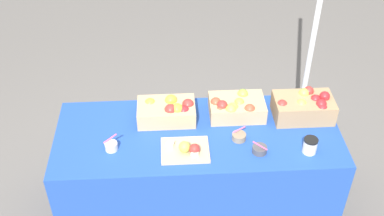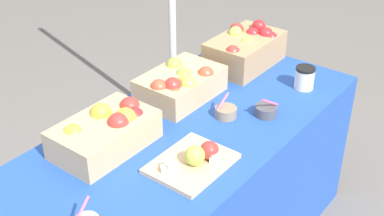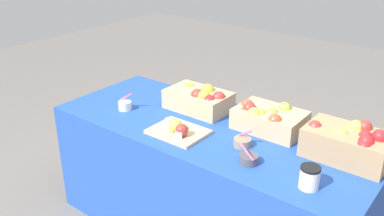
{
  "view_description": "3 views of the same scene",
  "coord_description": "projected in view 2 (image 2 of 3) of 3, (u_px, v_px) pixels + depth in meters",
  "views": [
    {
      "loc": [
        -0.18,
        -2.39,
        2.87
      ],
      "look_at": [
        -0.04,
        -0.03,
        0.98
      ],
      "focal_mm": 45.04,
      "sensor_mm": 36.0,
      "label": 1
    },
    {
      "loc": [
        -1.3,
        -1.11,
        1.91
      ],
      "look_at": [
        0.08,
        -0.04,
        0.86
      ],
      "focal_mm": 48.76,
      "sensor_mm": 36.0,
      "label": 2
    },
    {
      "loc": [
        1.25,
        -1.77,
        1.82
      ],
      "look_at": [
        -0.16,
        0.03,
        0.81
      ],
      "focal_mm": 39.52,
      "sensor_mm": 36.0,
      "label": 3
    }
  ],
  "objects": [
    {
      "name": "cutting_board_front",
      "position": [
        195.0,
        160.0,
        1.9
      ],
      "size": [
        0.3,
        0.24,
        0.09
      ],
      "color": "#D1B284",
      "rests_on": "table"
    },
    {
      "name": "coffee_cup",
      "position": [
        305.0,
        78.0,
        2.39
      ],
      "size": [
        0.09,
        0.09,
        0.11
      ],
      "color": "silver",
      "rests_on": "table"
    },
    {
      "name": "apple_crate_left",
      "position": [
        246.0,
        49.0,
        2.59
      ],
      "size": [
        0.4,
        0.25,
        0.19
      ],
      "color": "tan",
      "rests_on": "table"
    },
    {
      "name": "apple_crate_middle",
      "position": [
        181.0,
        84.0,
        2.3
      ],
      "size": [
        0.38,
        0.25,
        0.15
      ],
      "color": "tan",
      "rests_on": "table"
    },
    {
      "name": "table",
      "position": [
        174.0,
        208.0,
        2.26
      ],
      "size": [
        1.9,
        0.76,
        0.74
      ],
      "primitive_type": "cube",
      "color": "#234CAD",
      "rests_on": "ground_plane"
    },
    {
      "name": "apple_crate_right",
      "position": [
        107.0,
        130.0,
        1.99
      ],
      "size": [
        0.39,
        0.25,
        0.16
      ],
      "color": "tan",
      "rests_on": "table"
    },
    {
      "name": "sample_bowl_far",
      "position": [
        226.0,
        112.0,
        2.19
      ],
      "size": [
        0.09,
        0.09,
        0.1
      ],
      "color": "gray",
      "rests_on": "table"
    },
    {
      "name": "sample_bowl_near",
      "position": [
        266.0,
        110.0,
        2.2
      ],
      "size": [
        0.1,
        0.09,
        0.1
      ],
      "color": "#4C4C51",
      "rests_on": "table"
    }
  ]
}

